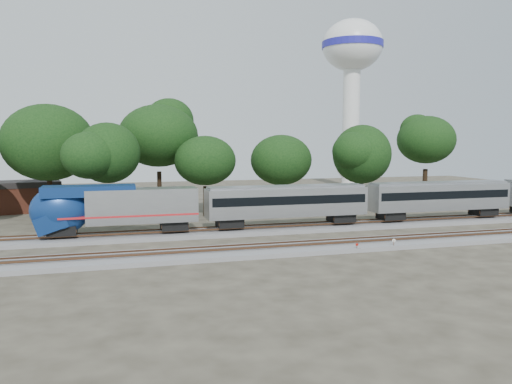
# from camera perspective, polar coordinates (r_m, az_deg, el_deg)

# --- Properties ---
(ground) EXTENTS (160.00, 160.00, 0.00)m
(ground) POSITION_cam_1_polar(r_m,az_deg,el_deg) (49.30, 2.79, -5.74)
(ground) COLOR #383328
(ground) RESTS_ON ground
(track_far) EXTENTS (160.00, 5.00, 0.73)m
(track_far) POSITION_cam_1_polar(r_m,az_deg,el_deg) (54.88, 0.77, -4.34)
(track_far) COLOR slate
(track_far) RESTS_ON ground
(track_near) EXTENTS (160.00, 5.00, 0.73)m
(track_near) POSITION_cam_1_polar(r_m,az_deg,el_deg) (45.57, 4.41, -6.44)
(track_near) COLOR slate
(track_near) RESTS_ON ground
(train) EXTENTS (94.04, 3.25, 4.79)m
(train) POSITION_cam_1_polar(r_m,az_deg,el_deg) (64.58, 20.27, -0.40)
(train) COLOR #B5B7BC
(train) RESTS_ON ground
(switch_stand_red) EXTENTS (0.28, 0.05, 0.87)m
(switch_stand_red) POSITION_cam_1_polar(r_m,az_deg,el_deg) (45.40, 11.46, -6.13)
(switch_stand_red) COLOR #512D19
(switch_stand_red) RESTS_ON ground
(switch_stand_white) EXTENTS (0.31, 0.13, 1.01)m
(switch_stand_white) POSITION_cam_1_polar(r_m,az_deg,el_deg) (47.40, 15.48, -5.61)
(switch_stand_white) COLOR #512D19
(switch_stand_white) RESTS_ON ground
(switch_lever) EXTENTS (0.57, 0.45, 0.30)m
(switch_lever) POSITION_cam_1_polar(r_m,az_deg,el_deg) (46.42, 12.22, -6.39)
(switch_lever) COLOR #512D19
(switch_lever) RESTS_ON ground
(water_tower) EXTENTS (12.94, 12.94, 35.81)m
(water_tower) POSITION_cam_1_polar(r_m,az_deg,el_deg) (111.70, 10.93, 14.21)
(water_tower) COLOR silver
(water_tower) RESTS_ON ground
(brick_building) EXTENTS (10.08, 7.98, 4.32)m
(brick_building) POSITION_cam_1_polar(r_m,az_deg,el_deg) (77.93, -24.81, -0.43)
(brick_building) COLOR brown
(brick_building) RESTS_ON ground
(tree_1) EXTENTS (9.90, 9.90, 13.96)m
(tree_1) POSITION_cam_1_polar(r_m,az_deg,el_deg) (68.40, -22.68, 5.22)
(tree_1) COLOR black
(tree_1) RESTS_ON ground
(tree_2) EXTENTS (8.65, 8.65, 12.19)m
(tree_2) POSITION_cam_1_polar(r_m,az_deg,el_deg) (62.32, -16.61, 4.28)
(tree_2) COLOR black
(tree_2) RESTS_ON ground
(tree_3) EXTENTS (10.84, 10.84, 15.29)m
(tree_3) POSITION_cam_1_polar(r_m,az_deg,el_deg) (70.41, -11.08, 6.31)
(tree_3) COLOR black
(tree_3) RESTS_ON ground
(tree_4) EXTENTS (7.49, 7.49, 10.56)m
(tree_4) POSITION_cam_1_polar(r_m,az_deg,el_deg) (66.19, -5.83, 3.57)
(tree_4) COLOR black
(tree_4) RESTS_ON ground
(tree_5) EXTENTS (7.36, 7.36, 10.38)m
(tree_5) POSITION_cam_1_polar(r_m,az_deg,el_deg) (71.81, 2.91, 3.65)
(tree_5) COLOR black
(tree_5) RESTS_ON ground
(tree_6) EXTENTS (8.21, 8.21, 11.58)m
(tree_6) POSITION_cam_1_polar(r_m,az_deg,el_deg) (72.61, 11.99, 4.22)
(tree_6) COLOR black
(tree_6) RESTS_ON ground
(tree_7) EXTENTS (10.35, 10.35, 14.60)m
(tree_7) POSITION_cam_1_polar(r_m,az_deg,el_deg) (85.07, 18.89, 5.66)
(tree_7) COLOR black
(tree_7) RESTS_ON ground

